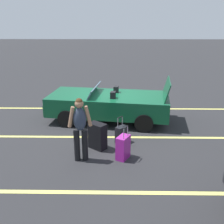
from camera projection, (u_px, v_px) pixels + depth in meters
The scene contains 9 objects.
ground_plane at pixel (109, 120), 9.31m from camera, with size 80.00×80.00×0.00m, color #28282B.
lot_line_near at pixel (110, 109), 10.50m from camera, with size 18.00×0.12×0.01m, color #EAE066.
lot_line_mid at pixel (108, 137), 7.96m from camera, with size 18.00×0.12×0.01m, color #EAE066.
lot_line_far at pixel (104, 193), 5.42m from camera, with size 18.00×0.12×0.01m, color #EAE066.
convertible_car at pixel (103, 104), 9.14m from camera, with size 4.34×2.31×1.53m.
suitcase_large_black at pixel (98, 136), 7.17m from camera, with size 0.55×0.51×0.74m.
suitcase_medium_bright at pixel (123, 147), 6.66m from camera, with size 0.40×0.47×0.90m.
suitcase_small_carryon at pixel (121, 134), 7.55m from camera, with size 0.38×0.38×0.79m.
traveler_person at pixel (80, 126), 6.38m from camera, with size 0.61×0.27×1.65m.
Camera 1 is at (-0.24, 8.66, 3.41)m, focal length 41.69 mm.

